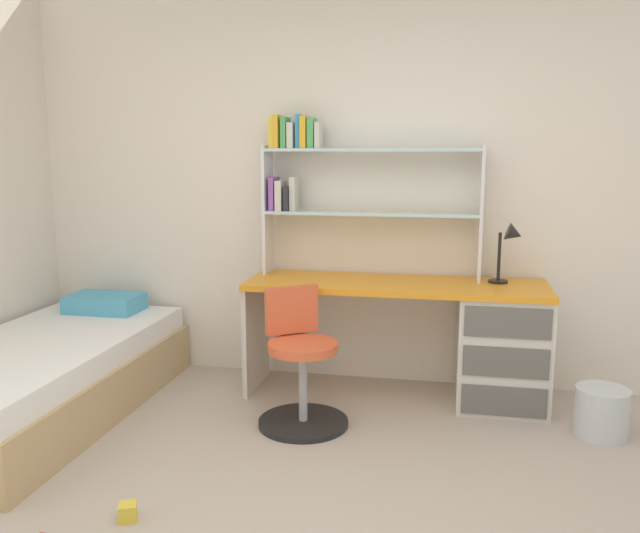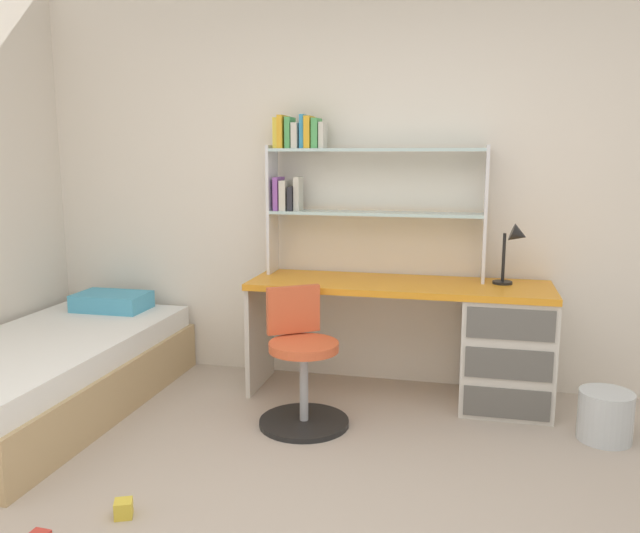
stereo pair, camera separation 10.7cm
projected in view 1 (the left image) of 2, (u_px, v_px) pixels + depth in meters
room_shell at (149, 185)px, 3.50m from camera, size 5.98×5.45×2.76m
desk at (474, 338)px, 4.03m from camera, size 1.88×0.58×0.75m
bookshelf_hutch at (338, 178)px, 4.20m from camera, size 1.41×0.22×1.05m
desk_lamp at (510, 244)px, 3.95m from camera, size 0.20×0.17×0.38m
swivel_chair at (301, 372)px, 3.71m from camera, size 0.52×0.52×0.78m
bed_platform at (43, 377)px, 3.87m from camera, size 1.03×2.03×0.57m
waste_bin at (602, 412)px, 3.57m from camera, size 0.29×0.29×0.27m
toy_block_yellow_1 at (128, 512)px, 2.76m from camera, size 0.10×0.10×0.08m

